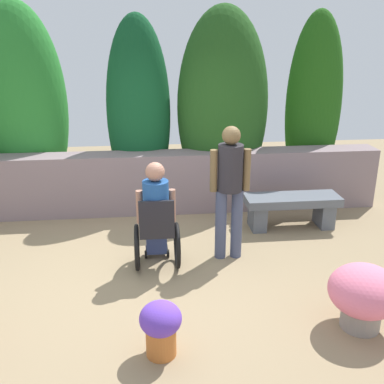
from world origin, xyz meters
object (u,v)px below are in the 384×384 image
(person_in_wheelchair, at_px, (156,219))
(flower_pot_red_accent, at_px, (364,294))
(flower_pot_terracotta_by_wall, at_px, (161,326))
(person_standing_companion, at_px, (230,184))
(stone_bench, at_px, (292,207))

(person_in_wheelchair, bearing_deg, flower_pot_red_accent, -38.33)
(flower_pot_terracotta_by_wall, xyz_separation_m, flower_pot_red_accent, (1.93, 0.19, 0.06))
(person_in_wheelchair, distance_m, flower_pot_red_accent, 2.39)
(person_in_wheelchair, relative_size, person_standing_companion, 0.79)
(person_standing_companion, bearing_deg, flower_pot_red_accent, -67.62)
(flower_pot_terracotta_by_wall, distance_m, flower_pot_red_accent, 1.94)
(flower_pot_terracotta_by_wall, bearing_deg, flower_pot_red_accent, 5.61)
(stone_bench, xyz_separation_m, flower_pot_terracotta_by_wall, (-2.00, -2.57, -0.02))
(person_standing_companion, distance_m, flower_pot_terracotta_by_wall, 2.09)
(person_standing_companion, bearing_deg, stone_bench, 26.54)
(person_standing_companion, bearing_deg, person_in_wheelchair, 179.22)
(person_in_wheelchair, xyz_separation_m, flower_pot_red_accent, (1.91, -1.41, -0.26))
(person_in_wheelchair, bearing_deg, person_standing_companion, 7.86)
(flower_pot_terracotta_by_wall, bearing_deg, stone_bench, 52.14)
(flower_pot_red_accent, bearing_deg, stone_bench, 88.37)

